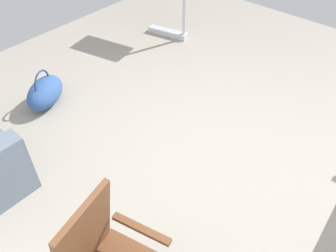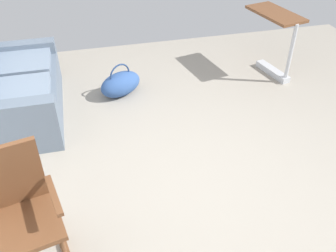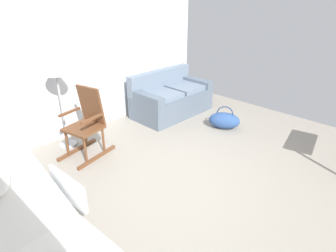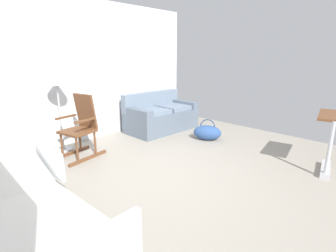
{
  "view_description": "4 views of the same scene",
  "coord_description": "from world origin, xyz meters",
  "px_view_note": "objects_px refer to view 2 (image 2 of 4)",
  "views": [
    {
      "loc": [
        -1.3,
        2.18,
        2.49
      ],
      "look_at": [
        -0.08,
        0.77,
        0.78
      ],
      "focal_mm": 36.94,
      "sensor_mm": 36.0,
      "label": 1
    },
    {
      "loc": [
        -2.31,
        1.12,
        2.53
      ],
      "look_at": [
        -0.09,
        0.58,
        0.82
      ],
      "focal_mm": 39.49,
      "sensor_mm": 36.0,
      "label": 2
    },
    {
      "loc": [
        -2.31,
        -1.85,
        2.27
      ],
      "look_at": [
        0.13,
        0.55,
        0.65
      ],
      "focal_mm": 30.3,
      "sensor_mm": 36.0,
      "label": 3
    },
    {
      "loc": [
        -2.28,
        -2.23,
        1.64
      ],
      "look_at": [
        0.29,
        0.36,
        0.65
      ],
      "focal_mm": 27.33,
      "sensor_mm": 36.0,
      "label": 4
    }
  ],
  "objects_px": {
    "rocking_chair": "(22,213)",
    "overbed_table": "(276,37)",
    "duffel_bag": "(121,84)",
    "couch": "(18,92)"
  },
  "relations": [
    {
      "from": "rocking_chair",
      "to": "duffel_bag",
      "type": "xyz_separation_m",
      "value": [
        2.21,
        -0.97,
        -0.35
      ]
    },
    {
      "from": "couch",
      "to": "rocking_chair",
      "type": "distance_m",
      "value": 2.06
    },
    {
      "from": "overbed_table",
      "to": "duffel_bag",
      "type": "height_order",
      "value": "overbed_table"
    },
    {
      "from": "overbed_table",
      "to": "duffel_bag",
      "type": "xyz_separation_m",
      "value": [
        -0.08,
        2.13,
        -0.38
      ]
    },
    {
      "from": "rocking_chair",
      "to": "overbed_table",
      "type": "distance_m",
      "value": 3.85
    },
    {
      "from": "rocking_chair",
      "to": "overbed_table",
      "type": "xyz_separation_m",
      "value": [
        2.29,
        -3.1,
        0.03
      ]
    },
    {
      "from": "couch",
      "to": "rocking_chair",
      "type": "relative_size",
      "value": 1.53
    },
    {
      "from": "overbed_table",
      "to": "rocking_chair",
      "type": "bearing_deg",
      "value": 126.43
    },
    {
      "from": "duffel_bag",
      "to": "overbed_table",
      "type": "bearing_deg",
      "value": -87.76
    },
    {
      "from": "couch",
      "to": "overbed_table",
      "type": "bearing_deg",
      "value": -85.71
    }
  ]
}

